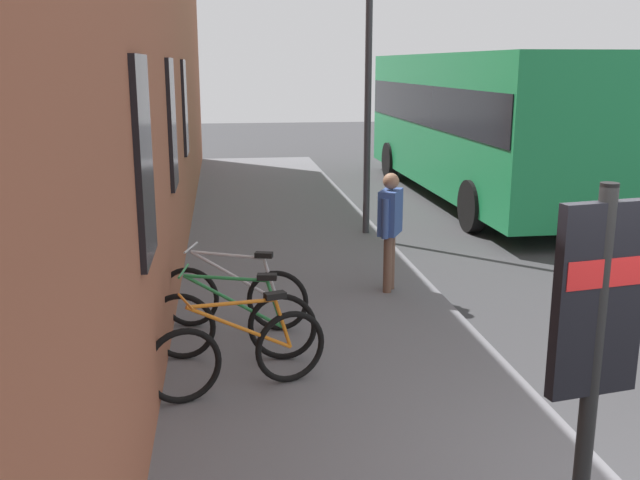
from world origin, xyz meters
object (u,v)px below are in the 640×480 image
at_px(bicycle_far_end, 233,324).
at_px(bicycle_leaning_wall, 234,296).
at_px(bicycle_under_window, 239,353).
at_px(transit_info_sign, 596,326).
at_px(pedestrian_near_bus, 390,220).
at_px(city_bus, 475,117).
at_px(street_lamp, 369,47).

xyz_separation_m(bicycle_far_end, bicycle_leaning_wall, (0.91, -0.03, 0.00)).
relative_size(bicycle_under_window, transit_info_sign, 0.71).
height_order(bicycle_far_end, transit_info_sign, transit_info_sign).
relative_size(transit_info_sign, pedestrian_near_bus, 1.49).
distance_m(bicycle_under_window, city_bus, 11.61).
relative_size(bicycle_under_window, city_bus, 0.16).
height_order(transit_info_sign, city_bus, city_bus).
bearing_deg(street_lamp, bicycle_leaning_wall, 151.64).
xyz_separation_m(bicycle_leaning_wall, city_bus, (8.28, -5.79, 1.41)).
bearing_deg(street_lamp, bicycle_far_end, 155.49).
relative_size(transit_info_sign, city_bus, 0.23).
height_order(city_bus, street_lamp, street_lamp).
relative_size(bicycle_leaning_wall, transit_info_sign, 0.72).
relative_size(bicycle_under_window, bicycle_far_end, 0.97).
relative_size(bicycle_far_end, city_bus, 0.17).
xyz_separation_m(bicycle_under_window, bicycle_far_end, (0.78, 0.05, 0.00)).
bearing_deg(pedestrian_near_bus, bicycle_under_window, 143.88).
bearing_deg(transit_info_sign, street_lamp, -3.49).
bearing_deg(street_lamp, bicycle_under_window, 158.62).
distance_m(bicycle_under_window, bicycle_leaning_wall, 1.70).
relative_size(bicycle_under_window, bicycle_leaning_wall, 0.99).
bearing_deg(city_bus, bicycle_far_end, 147.66).
relative_size(city_bus, street_lamp, 1.88).
height_order(bicycle_leaning_wall, city_bus, city_bus).
bearing_deg(bicycle_far_end, street_lamp, -24.51).
relative_size(bicycle_under_window, street_lamp, 0.30).
bearing_deg(transit_info_sign, city_bus, -16.79).
height_order(pedestrian_near_bus, street_lamp, street_lamp).
bearing_deg(bicycle_far_end, pedestrian_near_bus, -45.77).
xyz_separation_m(bicycle_under_window, city_bus, (9.98, -5.77, 1.41)).
distance_m(bicycle_leaning_wall, pedestrian_near_bus, 2.50).
relative_size(bicycle_under_window, pedestrian_near_bus, 1.06).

